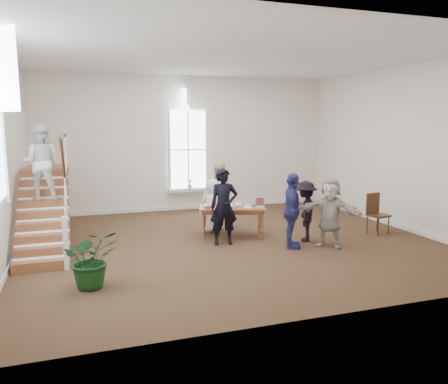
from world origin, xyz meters
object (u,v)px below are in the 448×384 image
object	(u,v)px
elderly_woman	(213,205)
woman_cluster_a	(292,211)
library_table	(232,210)
police_officer	(224,207)
person_yellow	(218,195)
woman_cluster_c	(330,213)
floor_plant	(91,259)
woman_cluster_b	(305,211)
side_chair	(376,211)

from	to	relation	value
elderly_woman	woman_cluster_a	size ratio (longest dim) A/B	0.82
library_table	elderly_woman	xyz separation A→B (m)	(-0.34, 0.60, 0.02)
police_officer	person_yellow	xyz separation A→B (m)	(0.40, 1.75, -0.00)
woman_cluster_c	floor_plant	bearing A→B (deg)	-126.88
woman_cluster_a	police_officer	bearing A→B (deg)	84.06
library_table	woman_cluster_b	xyz separation A→B (m)	(1.58, -1.01, 0.05)
person_yellow	side_chair	xyz separation A→B (m)	(3.83, -1.99, -0.32)
person_yellow	woman_cluster_b	world-z (taller)	person_yellow
library_table	woman_cluster_c	size ratio (longest dim) A/B	1.12
police_officer	floor_plant	world-z (taller)	police_officer
person_yellow	side_chair	world-z (taller)	person_yellow
elderly_woman	woman_cluster_a	xyz separation A→B (m)	(1.32, -2.06, 0.16)
police_officer	person_yellow	world-z (taller)	police_officer
elderly_woman	woman_cluster_c	xyz separation A→B (m)	(2.22, -2.26, 0.10)
woman_cluster_b	floor_plant	distance (m)	5.42
police_officer	library_table	bearing A→B (deg)	63.28
floor_plant	library_table	bearing A→B (deg)	35.90
woman_cluster_b	woman_cluster_c	xyz separation A→B (m)	(0.30, -0.65, 0.07)
woman_cluster_a	side_chair	bearing A→B (deg)	-54.67
floor_plant	side_chair	size ratio (longest dim) A/B	0.98
woman_cluster_a	person_yellow	bearing A→B (deg)	45.51
woman_cluster_c	library_table	bearing A→B (deg)	-178.02
side_chair	police_officer	bearing A→B (deg)	166.67
woman_cluster_a	woman_cluster_c	bearing A→B (deg)	-78.77
library_table	elderly_woman	world-z (taller)	elderly_woman
woman_cluster_a	floor_plant	bearing A→B (deg)	127.77
library_table	floor_plant	xyz separation A→B (m)	(-3.59, -2.60, -0.18)
person_yellow	floor_plant	world-z (taller)	person_yellow
person_yellow	police_officer	bearing A→B (deg)	64.82
police_officer	elderly_woman	xyz separation A→B (m)	(0.10, 1.25, -0.20)
elderly_woman	side_chair	bearing A→B (deg)	171.70
person_yellow	side_chair	bearing A→B (deg)	140.28
elderly_woman	woman_cluster_c	world-z (taller)	woman_cluster_c
library_table	police_officer	bearing A→B (deg)	-105.87
elderly_woman	side_chair	size ratio (longest dim) A/B	1.36
police_officer	elderly_woman	world-z (taller)	police_officer
police_officer	woman_cluster_b	bearing A→B (deg)	-2.70
woman_cluster_a	woman_cluster_b	size ratio (longest dim) A/B	1.17
police_officer	floor_plant	bearing A→B (deg)	-140.80
police_officer	woman_cluster_b	world-z (taller)	police_officer
woman_cluster_c	woman_cluster_b	bearing A→B (deg)	158.14
floor_plant	side_chair	xyz separation A→B (m)	(7.38, 1.72, 0.08)
woman_cluster_b	floor_plant	xyz separation A→B (m)	(-5.18, -1.59, -0.23)
person_yellow	floor_plant	distance (m)	5.15
library_table	floor_plant	distance (m)	4.44
elderly_woman	side_chair	xyz separation A→B (m)	(4.13, -1.49, -0.12)
woman_cluster_b	side_chair	bearing A→B (deg)	119.59
woman_cluster_c	floor_plant	world-z (taller)	woman_cluster_c
library_table	police_officer	size ratio (longest dim) A/B	1.00
side_chair	woman_cluster_c	bearing A→B (deg)	-168.03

